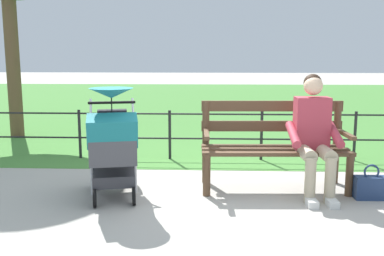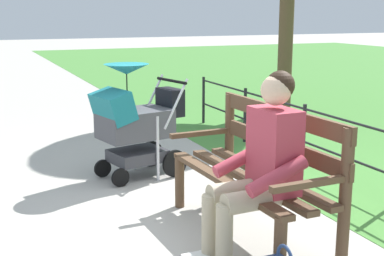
% 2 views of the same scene
% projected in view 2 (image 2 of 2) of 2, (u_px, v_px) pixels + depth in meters
% --- Properties ---
extents(ground_plane, '(60.00, 60.00, 0.00)m').
position_uv_depth(ground_plane, '(209.00, 207.00, 4.57)').
color(ground_plane, '#ADA89E').
extents(park_bench, '(1.62, 0.66, 0.96)m').
position_uv_depth(park_bench, '(259.00, 166.00, 3.93)').
color(park_bench, brown).
rests_on(park_bench, ground).
extents(person_on_bench, '(0.55, 0.74, 1.28)m').
position_uv_depth(person_on_bench, '(260.00, 163.00, 3.46)').
color(person_on_bench, tan).
rests_on(person_on_bench, ground).
extents(stroller, '(0.67, 0.97, 1.15)m').
position_uv_depth(stroller, '(134.00, 120.00, 5.27)').
color(stroller, black).
rests_on(stroller, ground).
extents(park_fence, '(6.50, 0.04, 0.70)m').
position_uv_depth(park_fence, '(344.00, 145.00, 5.01)').
color(park_fence, black).
rests_on(park_fence, ground).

